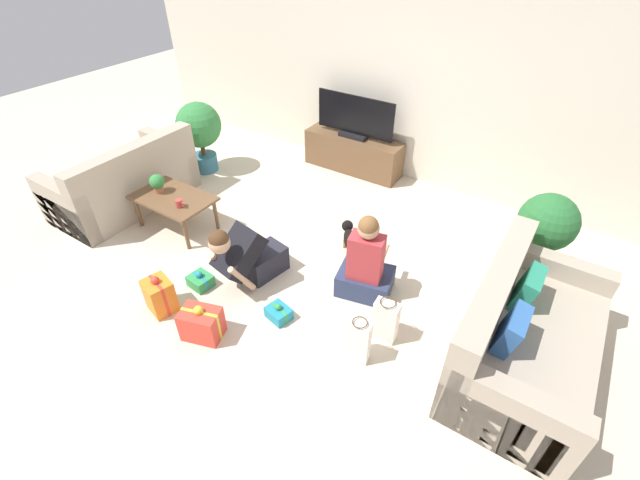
% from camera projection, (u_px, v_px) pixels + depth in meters
% --- Properties ---
extents(ground_plane, '(16.00, 16.00, 0.00)m').
position_uv_depth(ground_plane, '(278.00, 270.00, 4.55)').
color(ground_plane, beige).
extents(wall_back, '(8.40, 0.06, 2.60)m').
position_uv_depth(wall_back, '(397.00, 80.00, 5.49)').
color(wall_back, beige).
rests_on(wall_back, ground_plane).
extents(sofa_left, '(0.92, 1.70, 0.88)m').
position_uv_depth(sofa_left, '(125.00, 183.00, 5.38)').
color(sofa_left, tan).
rests_on(sofa_left, ground_plane).
extents(sofa_right, '(0.92, 1.70, 0.88)m').
position_uv_depth(sofa_right, '(523.00, 339.00, 3.42)').
color(sofa_right, tan).
rests_on(sofa_right, ground_plane).
extents(coffee_table, '(0.93, 0.58, 0.42)m').
position_uv_depth(coffee_table, '(174.00, 200.00, 4.94)').
color(coffee_table, brown).
rests_on(coffee_table, ground_plane).
extents(tv_console, '(1.42, 0.39, 0.51)m').
position_uv_depth(tv_console, '(353.00, 153.00, 6.15)').
color(tv_console, brown).
rests_on(tv_console, ground_plane).
extents(tv, '(1.16, 0.20, 0.58)m').
position_uv_depth(tv, '(355.00, 119.00, 5.84)').
color(tv, black).
rests_on(tv, tv_console).
extents(potted_plant_corner_left, '(0.62, 0.62, 1.00)m').
position_uv_depth(potted_plant_corner_left, '(199.00, 129.00, 5.92)').
color(potted_plant_corner_left, '#336B84').
rests_on(potted_plant_corner_left, ground_plane).
extents(potted_plant_corner_right, '(0.55, 0.55, 0.97)m').
position_uv_depth(potted_plant_corner_right, '(545.00, 229.00, 4.10)').
color(potted_plant_corner_right, '#4C4C51').
rests_on(potted_plant_corner_right, ground_plane).
extents(person_kneeling, '(0.45, 0.82, 0.79)m').
position_uv_depth(person_kneeling, '(247.00, 255.00, 4.19)').
color(person_kneeling, '#23232D').
rests_on(person_kneeling, ground_plane).
extents(person_sitting, '(0.59, 0.55, 0.93)m').
position_uv_depth(person_sitting, '(366.00, 266.00, 4.08)').
color(person_sitting, '#283351').
rests_on(person_sitting, ground_plane).
extents(dog, '(0.37, 0.44, 0.29)m').
position_uv_depth(dog, '(350.00, 238.00, 4.68)').
color(dog, black).
rests_on(dog, ground_plane).
extents(gift_box_a, '(0.40, 0.33, 0.36)m').
position_uv_depth(gift_box_a, '(202.00, 323.00, 3.76)').
color(gift_box_a, red).
rests_on(gift_box_a, ground_plane).
extents(gift_box_b, '(0.25, 0.22, 0.17)m').
position_uv_depth(gift_box_b, '(279.00, 313.00, 3.98)').
color(gift_box_b, teal).
rests_on(gift_box_b, ground_plane).
extents(gift_box_c, '(0.30, 0.28, 0.41)m').
position_uv_depth(gift_box_c, '(160.00, 295.00, 4.00)').
color(gift_box_c, orange).
rests_on(gift_box_c, ground_plane).
extents(gift_box_d, '(0.24, 0.22, 0.18)m').
position_uv_depth(gift_box_d, '(200.00, 281.00, 4.32)').
color(gift_box_d, '#2D934C').
rests_on(gift_box_d, ground_plane).
extents(gift_bag_a, '(0.21, 0.14, 0.45)m').
position_uv_depth(gift_bag_a, '(358.00, 341.00, 3.52)').
color(gift_bag_a, white).
rests_on(gift_bag_a, ground_plane).
extents(gift_bag_b, '(0.22, 0.15, 0.45)m').
position_uv_depth(gift_bag_b, '(385.00, 321.00, 3.70)').
color(gift_bag_b, white).
rests_on(gift_bag_b, ground_plane).
extents(mug, '(0.12, 0.08, 0.09)m').
position_uv_depth(mug, '(179.00, 203.00, 4.71)').
color(mug, '#B23D38').
rests_on(mug, coffee_table).
extents(tabletop_plant, '(0.17, 0.17, 0.22)m').
position_uv_depth(tabletop_plant, '(157.00, 183.00, 4.92)').
color(tabletop_plant, '#A36042').
rests_on(tabletop_plant, coffee_table).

